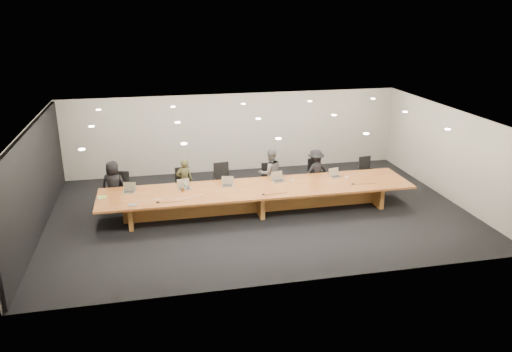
{
  "coord_description": "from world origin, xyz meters",
  "views": [
    {
      "loc": [
        -2.89,
        -13.15,
        5.74
      ],
      "look_at": [
        0.0,
        0.3,
        1.0
      ],
      "focal_mm": 35.0,
      "sensor_mm": 36.0,
      "label": 1
    }
  ],
  "objects_px": {
    "laptop_d": "(279,177)",
    "av_box": "(133,205)",
    "chair_right": "(317,176)",
    "chair_left": "(183,185)",
    "laptop_c": "(227,182)",
    "person_a": "(114,185)",
    "amber_mug": "(183,190)",
    "chair_far_left": "(121,189)",
    "paper_cup_near": "(292,181)",
    "person_b": "(185,181)",
    "laptop_e": "(336,173)",
    "chair_far_right": "(367,172)",
    "laptop_b": "(185,185)",
    "chair_mid_right": "(270,180)",
    "water_bottle": "(185,186)",
    "chair_mid_left": "(223,181)",
    "person_c": "(270,173)",
    "mic_left": "(158,202)",
    "mic_center": "(263,194)",
    "mic_right": "(353,184)",
    "conference_table": "(258,195)",
    "person_d": "(315,171)",
    "paper_cup_far": "(347,178)",
    "laptop_a": "(129,188)"
  },
  "relations": [
    {
      "from": "conference_table",
      "to": "person_b",
      "type": "relative_size",
      "value": 6.55
    },
    {
      "from": "laptop_b",
      "to": "paper_cup_near",
      "type": "xyz_separation_m",
      "value": [
        3.18,
        -0.06,
        -0.1
      ]
    },
    {
      "from": "mic_left",
      "to": "person_c",
      "type": "bearing_deg",
      "value": 25.62
    },
    {
      "from": "laptop_d",
      "to": "av_box",
      "type": "bearing_deg",
      "value": 178.91
    },
    {
      "from": "person_a",
      "to": "laptop_c",
      "type": "relative_size",
      "value": 4.22
    },
    {
      "from": "av_box",
      "to": "laptop_c",
      "type": "bearing_deg",
      "value": 18.5
    },
    {
      "from": "paper_cup_near",
      "to": "mic_left",
      "type": "distance_m",
      "value": 4.04
    },
    {
      "from": "chair_mid_left",
      "to": "paper_cup_near",
      "type": "distance_m",
      "value": 2.19
    },
    {
      "from": "chair_far_right",
      "to": "amber_mug",
      "type": "height_order",
      "value": "chair_far_right"
    },
    {
      "from": "laptop_b",
      "to": "av_box",
      "type": "xyz_separation_m",
      "value": [
        -1.43,
        -0.95,
        -0.12
      ]
    },
    {
      "from": "chair_left",
      "to": "paper_cup_near",
      "type": "height_order",
      "value": "chair_left"
    },
    {
      "from": "chair_left",
      "to": "paper_cup_near",
      "type": "xyz_separation_m",
      "value": [
        3.17,
        -0.98,
        0.26
      ]
    },
    {
      "from": "water_bottle",
      "to": "laptop_e",
      "type": "bearing_deg",
      "value": 1.15
    },
    {
      "from": "chair_mid_right",
      "to": "water_bottle",
      "type": "bearing_deg",
      "value": -162.95
    },
    {
      "from": "person_d",
      "to": "av_box",
      "type": "height_order",
      "value": "person_d"
    },
    {
      "from": "chair_far_left",
      "to": "paper_cup_near",
      "type": "bearing_deg",
      "value": 2.03
    },
    {
      "from": "chair_far_right",
      "to": "mic_left",
      "type": "height_order",
      "value": "chair_far_right"
    },
    {
      "from": "chair_mid_right",
      "to": "chair_far_left",
      "type": "bearing_deg",
      "value": 177.05
    },
    {
      "from": "av_box",
      "to": "mic_center",
      "type": "relative_size",
      "value": 2.02
    },
    {
      "from": "chair_left",
      "to": "chair_far_right",
      "type": "height_order",
      "value": "chair_left"
    },
    {
      "from": "person_c",
      "to": "amber_mug",
      "type": "xyz_separation_m",
      "value": [
        -2.78,
        -0.97,
        0.02
      ]
    },
    {
      "from": "av_box",
      "to": "person_a",
      "type": "bearing_deg",
      "value": 107.16
    },
    {
      "from": "chair_far_left",
      "to": "chair_left",
      "type": "xyz_separation_m",
      "value": [
        1.84,
        -0.09,
        0.01
      ]
    },
    {
      "from": "laptop_e",
      "to": "mic_left",
      "type": "bearing_deg",
      "value": 175.9
    },
    {
      "from": "laptop_a",
      "to": "laptop_b",
      "type": "bearing_deg",
      "value": 9.84
    },
    {
      "from": "conference_table",
      "to": "laptop_d",
      "type": "bearing_deg",
      "value": 28.01
    },
    {
      "from": "chair_left",
      "to": "person_c",
      "type": "height_order",
      "value": "person_c"
    },
    {
      "from": "amber_mug",
      "to": "mic_center",
      "type": "relative_size",
      "value": 0.94
    },
    {
      "from": "conference_table",
      "to": "paper_cup_far",
      "type": "height_order",
      "value": "paper_cup_far"
    },
    {
      "from": "chair_left",
      "to": "chair_mid_right",
      "type": "distance_m",
      "value": 2.71
    },
    {
      "from": "person_a",
      "to": "amber_mug",
      "type": "height_order",
      "value": "person_a"
    },
    {
      "from": "laptop_c",
      "to": "mic_right",
      "type": "relative_size",
      "value": 2.94
    },
    {
      "from": "chair_far_left",
      "to": "chair_far_right",
      "type": "relative_size",
      "value": 1.03
    },
    {
      "from": "person_d",
      "to": "person_b",
      "type": "bearing_deg",
      "value": -15.76
    },
    {
      "from": "person_b",
      "to": "laptop_e",
      "type": "bearing_deg",
      "value": 161.99
    },
    {
      "from": "chair_right",
      "to": "av_box",
      "type": "xyz_separation_m",
      "value": [
        -5.71,
        -1.85,
        0.22
      ]
    },
    {
      "from": "chair_mid_left",
      "to": "water_bottle",
      "type": "relative_size",
      "value": 5.53
    },
    {
      "from": "chair_far_right",
      "to": "laptop_c",
      "type": "distance_m",
      "value": 4.96
    },
    {
      "from": "chair_right",
      "to": "paper_cup_near",
      "type": "bearing_deg",
      "value": -149.72
    },
    {
      "from": "chair_far_right",
      "to": "laptop_b",
      "type": "distance_m",
      "value": 6.16
    },
    {
      "from": "chair_right",
      "to": "av_box",
      "type": "relative_size",
      "value": 5.23
    },
    {
      "from": "chair_far_right",
      "to": "amber_mug",
      "type": "xyz_separation_m",
      "value": [
        -6.13,
        -1.18,
        0.29
      ]
    },
    {
      "from": "person_b",
      "to": "person_c",
      "type": "distance_m",
      "value": 2.66
    },
    {
      "from": "chair_mid_left",
      "to": "mic_center",
      "type": "xyz_separation_m",
      "value": [
        0.85,
        -1.85,
        0.2
      ]
    },
    {
      "from": "av_box",
      "to": "chair_left",
      "type": "bearing_deg",
      "value": 51.51
    },
    {
      "from": "chair_left",
      "to": "chair_mid_left",
      "type": "height_order",
      "value": "chair_mid_left"
    },
    {
      "from": "chair_right",
      "to": "mic_right",
      "type": "distance_m",
      "value": 1.65
    },
    {
      "from": "chair_far_left",
      "to": "mic_left",
      "type": "relative_size",
      "value": 9.18
    },
    {
      "from": "chair_left",
      "to": "chair_far_right",
      "type": "distance_m",
      "value": 6.06
    },
    {
      "from": "chair_left",
      "to": "laptop_c",
      "type": "height_order",
      "value": "chair_left"
    }
  ]
}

